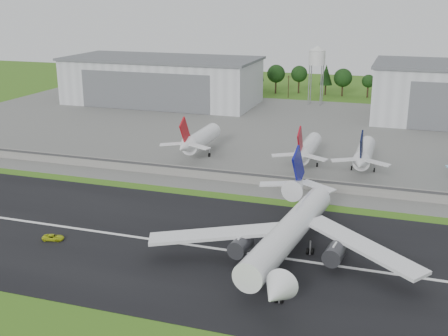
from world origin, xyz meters
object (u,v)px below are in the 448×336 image
(main_airliner, at_px, (288,239))
(parked_jet_red_b, at_px, (306,150))
(ground_vehicle, at_px, (53,237))
(parked_jet_red_a, at_px, (198,140))
(parked_jet_navy, at_px, (364,154))

(main_airliner, height_order, parked_jet_red_b, main_airliner)
(main_airliner, distance_m, ground_vehicle, 53.16)
(ground_vehicle, bearing_deg, parked_jet_red_b, -44.69)
(ground_vehicle, xyz_separation_m, parked_jet_red_a, (7.13, 73.91, 5.40))
(parked_jet_red_a, distance_m, parked_jet_red_b, 37.03)
(main_airliner, xyz_separation_m, parked_jet_red_a, (-45.42, 66.99, 1.27))
(parked_jet_red_a, bearing_deg, ground_vehicle, -95.51)
(main_airliner, xyz_separation_m, ground_vehicle, (-52.55, -6.92, -4.13))
(main_airliner, distance_m, parked_jet_navy, 67.63)
(parked_jet_red_b, bearing_deg, main_airliner, -82.85)
(ground_vehicle, relative_size, parked_jet_red_a, 0.15)
(parked_jet_red_a, height_order, parked_jet_red_b, parked_jet_red_a)
(main_airliner, relative_size, parked_jet_red_b, 1.89)
(ground_vehicle, relative_size, parked_jet_navy, 0.15)
(ground_vehicle, distance_m, parked_jet_red_b, 86.20)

